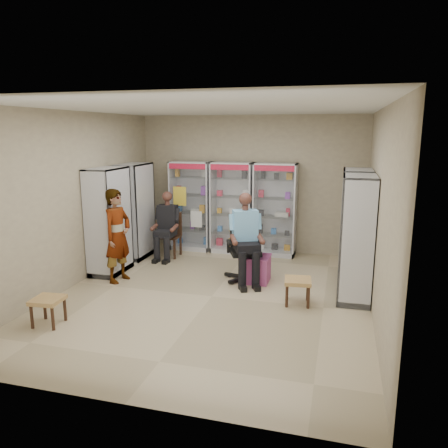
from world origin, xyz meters
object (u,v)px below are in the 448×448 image
(cabinet_right_far, at_px, (355,225))
(cabinet_left_far, at_px, (135,211))
(cabinet_back_mid, at_px, (232,208))
(cabinet_right_near, at_px, (356,239))
(cabinet_back_left, at_px, (191,206))
(cabinet_left_near, at_px, (109,221))
(pink_trunk, at_px, (255,269))
(seated_shopkeeper, at_px, (245,240))
(wooden_chair, at_px, (169,235))
(woven_stool_a, at_px, (297,291))
(standing_man, at_px, (118,236))
(woven_stool_b, at_px, (49,311))
(cabinet_back_right, at_px, (275,210))
(office_chair, at_px, (245,248))

(cabinet_right_far, bearing_deg, cabinet_left_far, 87.43)
(cabinet_back_mid, distance_m, cabinet_right_near, 3.41)
(cabinet_back_mid, relative_size, cabinet_right_far, 1.00)
(cabinet_back_left, bearing_deg, cabinet_left_near, -114.61)
(cabinet_back_mid, distance_m, pink_trunk, 2.17)
(cabinet_left_far, bearing_deg, cabinet_back_mid, 116.32)
(seated_shopkeeper, bearing_deg, wooden_chair, 126.14)
(cabinet_right_far, xyz_separation_m, seated_shopkeeper, (-1.88, -0.71, -0.24))
(woven_stool_a, distance_m, standing_man, 3.29)
(cabinet_left_far, height_order, woven_stool_b, cabinet_left_far)
(cabinet_left_far, bearing_deg, wooden_chair, 106.39)
(cabinet_right_near, distance_m, seated_shopkeeper, 1.94)
(cabinet_right_near, bearing_deg, standing_man, 92.82)
(cabinet_left_far, relative_size, cabinet_left_near, 1.00)
(cabinet_right_far, distance_m, woven_stool_b, 5.29)
(seated_shopkeeper, distance_m, woven_stool_b, 3.41)
(woven_stool_a, bearing_deg, wooden_chair, 146.49)
(cabinet_back_left, bearing_deg, cabinet_left_far, -135.00)
(wooden_chair, relative_size, woven_stool_a, 2.31)
(cabinet_back_mid, relative_size, wooden_chair, 2.13)
(cabinet_back_right, xyz_separation_m, cabinet_left_far, (-2.83, -0.93, 0.00))
(pink_trunk, distance_m, standing_man, 2.52)
(cabinet_left_near, xyz_separation_m, pink_trunk, (2.77, 0.20, -0.76))
(woven_stool_a, bearing_deg, standing_man, 175.67)
(wooden_chair, relative_size, seated_shopkeeper, 0.62)
(cabinet_left_near, relative_size, wooden_chair, 2.13)
(cabinet_back_right, height_order, seated_shopkeeper, cabinet_back_right)
(wooden_chair, bearing_deg, cabinet_back_mid, 31.31)
(cabinet_back_right, relative_size, office_chair, 1.68)
(cabinet_left_near, bearing_deg, cabinet_back_left, 155.39)
(wooden_chair, relative_size, woven_stool_b, 2.39)
(woven_stool_b, bearing_deg, cabinet_back_right, 60.07)
(cabinet_back_left, relative_size, woven_stool_b, 5.08)
(cabinet_back_left, xyz_separation_m, woven_stool_b, (-0.60, -4.34, -0.80))
(cabinet_back_left, bearing_deg, seated_shopkeeper, -48.10)
(cabinet_right_near, xyz_separation_m, cabinet_left_far, (-4.46, 1.30, 0.00))
(cabinet_left_far, relative_size, woven_stool_a, 4.91)
(cabinet_back_right, relative_size, woven_stool_a, 4.91)
(cabinet_left_near, distance_m, pink_trunk, 2.88)
(cabinet_left_near, bearing_deg, standing_man, 44.64)
(cabinet_right_near, bearing_deg, seated_shopkeeper, 78.19)
(cabinet_back_left, distance_m, cabinet_right_near, 4.18)
(cabinet_back_mid, xyz_separation_m, wooden_chair, (-1.20, -0.73, -0.53))
(cabinet_left_near, relative_size, standing_man, 1.19)
(cabinet_right_near, bearing_deg, woven_stool_a, 117.74)
(wooden_chair, bearing_deg, cabinet_right_far, -6.04)
(cabinet_back_mid, relative_size, pink_trunk, 4.02)
(cabinet_back_left, height_order, cabinet_left_far, same)
(standing_man, bearing_deg, cabinet_back_right, -34.20)
(cabinet_back_right, relative_size, seated_shopkeeper, 1.32)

